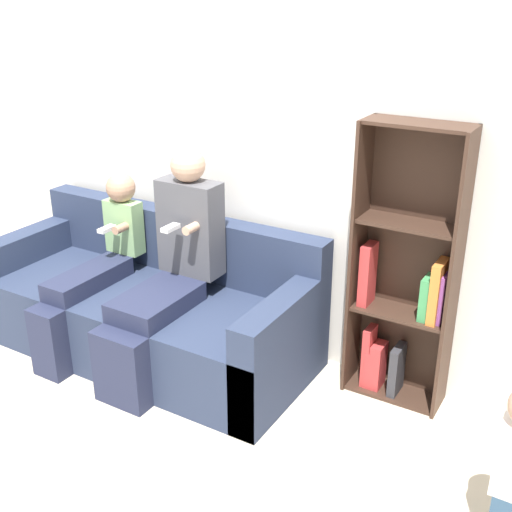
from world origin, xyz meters
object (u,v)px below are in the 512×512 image
Objects in this scene: child_seated at (92,268)px; bookshelf at (404,286)px; adult_seated at (169,267)px; couch at (149,309)px.

bookshelf is (1.79, 0.48, 0.12)m from child_seated.
bookshelf is (1.24, 0.42, 0.01)m from adult_seated.
child_seated is 0.69× the size of bookshelf.
adult_seated is 0.56m from child_seated.
adult_seated is at bearing -17.85° from couch.
couch is at bearing 23.30° from child_seated.
adult_seated is 1.22× the size of child_seated.
bookshelf is at bearing 15.00° from child_seated.
couch is 0.45m from adult_seated.
couch is 1.61× the size of adult_seated.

